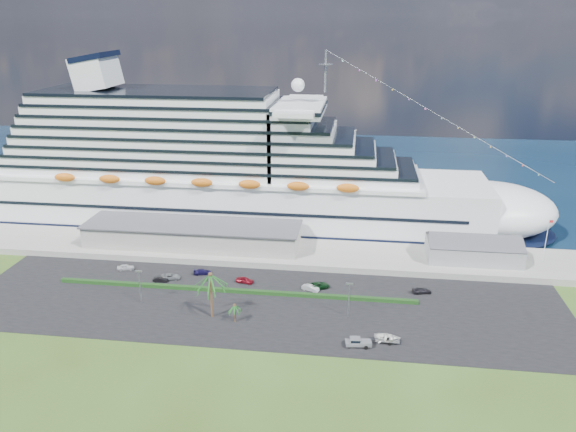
# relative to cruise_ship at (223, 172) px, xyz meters

# --- Properties ---
(ground) EXTENTS (420.00, 420.00, 0.00)m
(ground) POSITION_rel_cruise_ship_xyz_m (21.53, -64.00, -16.69)
(ground) COLOR #344918
(ground) RESTS_ON ground
(asphalt_lot) EXTENTS (140.00, 38.00, 0.12)m
(asphalt_lot) POSITION_rel_cruise_ship_xyz_m (21.53, -53.00, -16.63)
(asphalt_lot) COLOR black
(asphalt_lot) RESTS_ON ground
(wharf) EXTENTS (240.00, 20.00, 1.80)m
(wharf) POSITION_rel_cruise_ship_xyz_m (21.53, -24.00, -15.79)
(wharf) COLOR gray
(wharf) RESTS_ON ground
(water) EXTENTS (420.00, 160.00, 0.02)m
(water) POSITION_rel_cruise_ship_xyz_m (21.53, 66.00, -16.68)
(water) COLOR black
(water) RESTS_ON ground
(cruise_ship) EXTENTS (191.00, 38.00, 54.00)m
(cruise_ship) POSITION_rel_cruise_ship_xyz_m (0.00, 0.00, 0.00)
(cruise_ship) COLOR silver
(cruise_ship) RESTS_ON ground
(terminal_building) EXTENTS (61.00, 15.00, 6.30)m
(terminal_building) POSITION_rel_cruise_ship_xyz_m (-3.47, -24.00, -11.68)
(terminal_building) COLOR gray
(terminal_building) RESTS_ON wharf
(port_shed) EXTENTS (24.00, 12.31, 7.37)m
(port_shed) POSITION_rel_cruise_ship_xyz_m (73.53, -24.00, -12.30)
(port_shed) COLOR gray
(port_shed) RESTS_ON wharf
(flagpole) EXTENTS (1.08, 0.16, 12.00)m
(flagpole) POSITION_rel_cruise_ship_xyz_m (91.57, -24.00, -8.43)
(flagpole) COLOR silver
(flagpole) RESTS_ON wharf
(hedge) EXTENTS (88.00, 1.10, 0.90)m
(hedge) POSITION_rel_cruise_ship_xyz_m (13.53, -48.00, -16.12)
(hedge) COLOR black
(hedge) RESTS_ON asphalt_lot
(lamp_post_left) EXTENTS (1.60, 0.35, 8.27)m
(lamp_post_left) POSITION_rel_cruise_ship_xyz_m (-6.47, -56.00, -11.35)
(lamp_post_left) COLOR gray
(lamp_post_left) RESTS_ON asphalt_lot
(lamp_post_right) EXTENTS (1.60, 0.35, 8.27)m
(lamp_post_right) POSITION_rel_cruise_ship_xyz_m (41.53, -56.00, -11.35)
(lamp_post_right) COLOR gray
(lamp_post_right) RESTS_ON asphalt_lot
(palm_tall) EXTENTS (8.82, 8.82, 11.13)m
(palm_tall) POSITION_rel_cruise_ship_xyz_m (11.53, -60.00, -7.49)
(palm_tall) COLOR #47301E
(palm_tall) RESTS_ON ground
(palm_short) EXTENTS (3.53, 3.53, 4.56)m
(palm_short) POSITION_rel_cruise_ship_xyz_m (17.03, -61.50, -13.03)
(palm_short) COLOR #47301E
(palm_short) RESTS_ON ground
(parked_car_0) EXTENTS (4.68, 2.87, 1.49)m
(parked_car_0) POSITION_rel_cruise_ship_xyz_m (-17.33, -39.32, -15.83)
(parked_car_0) COLOR silver
(parked_car_0) RESTS_ON asphalt_lot
(parked_car_1) EXTENTS (3.80, 1.51, 1.23)m
(parked_car_1) POSITION_rel_cruise_ship_xyz_m (-5.82, -44.84, -15.96)
(parked_car_1) COLOR black
(parked_car_1) RESTS_ON asphalt_lot
(parked_car_2) EXTENTS (5.28, 3.13, 1.38)m
(parked_car_2) POSITION_rel_cruise_ship_xyz_m (-3.80, -43.08, -15.89)
(parked_car_2) COLOR #93989B
(parked_car_2) RESTS_ON asphalt_lot
(parked_car_3) EXTENTS (4.97, 2.93, 1.35)m
(parked_car_3) POSITION_rel_cruise_ship_xyz_m (3.47, -39.21, -15.90)
(parked_car_3) COLOR #181343
(parked_car_3) RESTS_ON asphalt_lot
(parked_car_4) EXTENTS (4.70, 2.51, 1.52)m
(parked_car_4) POSITION_rel_cruise_ship_xyz_m (15.30, -42.65, -15.81)
(parked_car_4) COLOR maroon
(parked_car_4) RESTS_ON asphalt_lot
(parked_car_5) EXTENTS (4.57, 2.94, 1.42)m
(parked_car_5) POSITION_rel_cruise_ship_xyz_m (32.02, -44.69, -15.86)
(parked_car_5) COLOR silver
(parked_car_5) RESTS_ON asphalt_lot
(parked_car_6) EXTENTS (6.09, 4.42, 1.54)m
(parked_car_6) POSITION_rel_cruise_ship_xyz_m (33.79, -43.18, -15.81)
(parked_car_6) COLOR black
(parked_car_6) RESTS_ON asphalt_lot
(parked_car_7) EXTENTS (4.96, 2.89, 1.35)m
(parked_car_7) POSITION_rel_cruise_ship_xyz_m (58.76, -42.47, -15.90)
(parked_car_7) COLOR black
(parked_car_7) RESTS_ON asphalt_lot
(pickup_truck) EXTENTS (5.45, 2.50, 1.86)m
(pickup_truck) POSITION_rel_cruise_ship_xyz_m (43.82, -67.73, -15.55)
(pickup_truck) COLOR black
(pickup_truck) RESTS_ON asphalt_lot
(boat_trailer) EXTENTS (6.19, 4.04, 1.77)m
(boat_trailer) POSITION_rel_cruise_ship_xyz_m (49.77, -65.56, -15.40)
(boat_trailer) COLOR gray
(boat_trailer) RESTS_ON asphalt_lot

